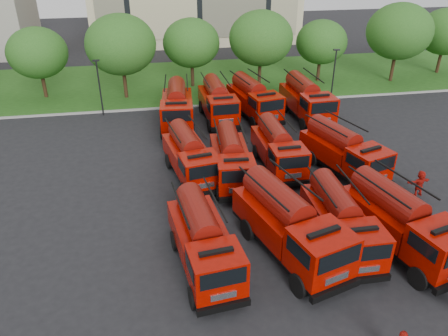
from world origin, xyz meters
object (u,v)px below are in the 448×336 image
Objects in this scene: fire_truck_7 at (343,151)px; fire_truck_8 at (177,107)px; fire_truck_9 at (218,102)px; fire_truck_2 at (341,221)px; firefighter_4 at (233,199)px; fire_truck_1 at (289,225)px; fire_truck_4 at (190,156)px; fire_truck_11 at (306,100)px; firefighter_3 at (444,238)px; fire_truck_5 at (231,159)px; fire_truck_0 at (204,241)px; fire_truck_10 at (254,99)px; fire_truck_6 at (278,148)px; firefighter_2 at (428,244)px; firefighter_5 at (417,195)px; fire_truck_3 at (401,222)px.

fire_truck_7 is 14.76m from fire_truck_8.
fire_truck_7 is 13.07m from fire_truck_9.
fire_truck_8 reaches higher than fire_truck_2.
fire_truck_9 is 4.47× the size of firefighter_4.
fire_truck_8 is at bearing 86.63° from fire_truck_1.
fire_truck_9 reaches higher than fire_truck_4.
fire_truck_11 is 4.69× the size of firefighter_3.
fire_truck_2 is at bearing -57.58° from fire_truck_5.
fire_truck_0 is 7.33m from fire_truck_2.
fire_truck_10 is 20.37m from firefighter_3.
firefighter_2 is at bearing -61.05° from fire_truck_6.
fire_truck_6 is 10.04m from fire_truck_9.
fire_truck_11 reaches higher than fire_truck_6.
fire_truck_11 is at bearing 28.01° from fire_truck_4.
fire_truck_5 is at bearing -28.22° from fire_truck_4.
fire_truck_7 is (6.30, 7.75, -0.15)m from fire_truck_1.
firefighter_5 is (7.84, -5.14, -1.54)m from fire_truck_6.
fire_truck_9 reaches higher than fire_truck_2.
firefighter_3 is at bearing -49.65° from fire_truck_8.
firefighter_2 is at bearing -8.83° from fire_truck_2.
fire_truck_9 is at bearing -60.77° from firefighter_5.
fire_truck_10 is (6.77, 10.04, 0.10)m from fire_truck_4.
fire_truck_8 is (-10.10, 18.70, 0.02)m from fire_truck_3.
fire_truck_1 is 9.99m from fire_truck_7.
fire_truck_1 is 1.14× the size of fire_truck_4.
fire_truck_3 is 1.07× the size of fire_truck_9.
fire_truck_5 is 12.97m from fire_truck_11.
fire_truck_9 is 0.96× the size of fire_truck_10.
fire_truck_10 is (0.57, 9.79, 0.14)m from fire_truck_6.
fire_truck_8 is 4.40× the size of firefighter_5.
fire_truck_11 is at bearing -26.65° from fire_truck_10.
firefighter_4 is at bearing -74.10° from fire_truck_8.
fire_truck_1 is at bearing -104.02° from fire_truck_6.
firefighter_4 is (-10.73, 5.98, 0.00)m from firefighter_3.
fire_truck_8 is 6.97m from fire_truck_10.
fire_truck_4 is at bearing 165.33° from fire_truck_5.
fire_truck_2 is 0.88× the size of fire_truck_11.
firefighter_5 is at bearing 5.31° from fire_truck_1.
fire_truck_1 reaches higher than firefighter_5.
fire_truck_7 is 4.29× the size of firefighter_5.
fire_truck_0 is 21.43m from fire_truck_11.
fire_truck_9 is (-0.65, 18.82, -0.12)m from fire_truck_1.
firefighter_2 is (8.43, -19.47, -1.66)m from fire_truck_9.
fire_truck_11 is at bearing -91.22° from firefighter_4.
fire_truck_6 is at bearing -104.78° from fire_truck_10.
firefighter_2 is at bearing -39.62° from fire_truck_5.
fire_truck_10 is 20.32m from firefighter_2.
fire_truck_10 is at bearing 84.89° from fire_truck_3.
fire_truck_8 is at bearing 104.04° from fire_truck_3.
fire_truck_1 is at bearing -146.99° from fire_truck_7.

